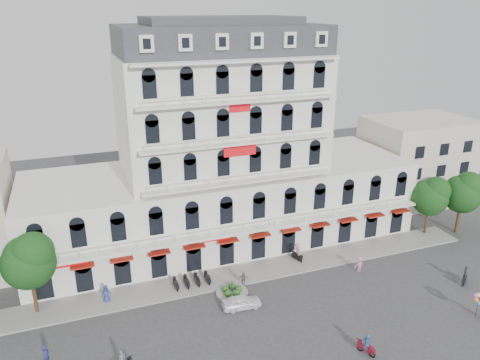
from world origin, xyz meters
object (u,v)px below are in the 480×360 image
Objects in this scene: parked_car at (242,302)px; rider_center at (297,252)px; rider_east at (367,345)px; rider_northeast at (465,275)px.

rider_center is (8.78, 5.92, 0.56)m from parked_car.
rider_center is (1.43, 15.33, 0.26)m from rider_east.
parked_car is at bearing -71.67° from rider_center.
rider_east is at bearing -137.64° from parked_car.
rider_center reaches higher than rider_east.
rider_east reaches higher than parked_car.
rider_east is 0.86× the size of rider_center.
rider_northeast is 17.28m from rider_center.
rider_east is at bearing -20.20° from rider_northeast.
rider_northeast is (15.53, 5.34, 0.09)m from rider_east.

